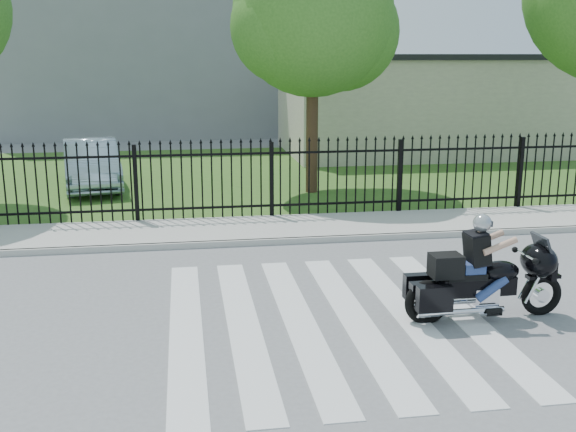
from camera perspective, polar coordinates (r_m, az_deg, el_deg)
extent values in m
plane|color=slate|center=(9.77, 3.31, -8.76)|extent=(120.00, 120.00, 0.00)
cube|color=#ADAAA3|center=(14.43, -0.86, -1.08)|extent=(40.00, 2.00, 0.12)
cube|color=#ADAAA3|center=(13.48, -0.26, -2.14)|extent=(40.00, 0.12, 0.12)
cube|color=#305B1F|center=(21.24, -3.51, 3.52)|extent=(40.00, 12.00, 0.02)
cube|color=black|center=(15.33, -1.39, 0.91)|extent=(26.00, 0.04, 0.05)
cube|color=black|center=(15.11, -1.41, 5.35)|extent=(26.00, 0.04, 0.05)
cylinder|color=#382316|center=(18.23, 2.05, 8.43)|extent=(0.32, 0.32, 4.16)
sphere|color=#33691E|center=(18.19, 2.13, 16.62)|extent=(4.20, 4.20, 4.20)
cube|color=beige|center=(26.47, 11.02, 9.08)|extent=(10.00, 6.00, 3.50)
cube|color=black|center=(26.39, 11.21, 13.08)|extent=(10.20, 6.20, 0.20)
cube|color=gray|center=(34.92, -11.11, 17.09)|extent=(15.00, 10.00, 12.00)
torus|color=black|center=(10.52, 20.66, -6.28)|extent=(0.62, 0.12, 0.62)
torus|color=black|center=(9.77, 11.67, -7.17)|extent=(0.66, 0.14, 0.66)
cube|color=black|center=(9.98, 15.59, -5.74)|extent=(1.17, 0.23, 0.27)
ellipsoid|color=black|center=(10.08, 17.52, -4.46)|extent=(0.56, 0.37, 0.30)
cube|color=black|center=(9.86, 14.71, -4.89)|extent=(0.59, 0.30, 0.09)
cube|color=silver|center=(10.09, 16.23, -6.50)|extent=(0.36, 0.27, 0.27)
ellipsoid|color=black|center=(10.31, 20.47, -3.55)|extent=(0.49, 0.65, 0.48)
cube|color=black|center=(9.69, 13.21, -4.11)|extent=(0.44, 0.35, 0.32)
cube|color=navy|center=(9.87, 15.32, -4.25)|extent=(0.31, 0.27, 0.16)
sphere|color=#A2A5A9|center=(9.74, 16.13, -0.58)|extent=(0.26, 0.26, 0.26)
imported|color=#96ADBD|center=(19.71, -16.32, 4.23)|extent=(2.10, 4.30, 1.36)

